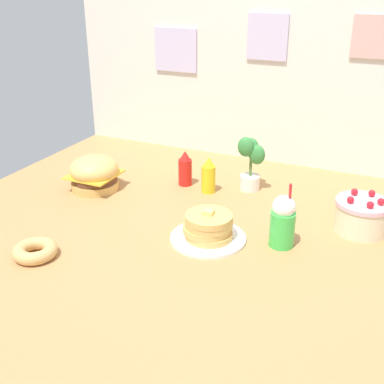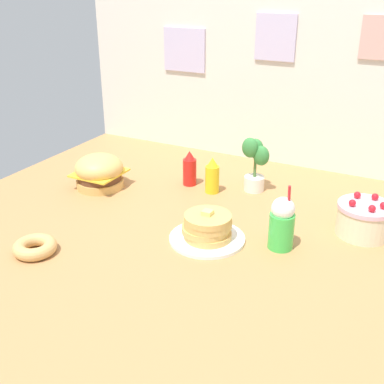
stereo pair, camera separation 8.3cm
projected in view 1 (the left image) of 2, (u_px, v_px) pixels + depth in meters
The scene contains 10 objects.
ground_plane at pixel (192, 236), 1.99m from camera, with size 2.30×1.96×0.02m, color #B27F4C.
back_wall at pixel (268, 65), 2.57m from camera, with size 2.30×0.04×1.06m.
burger at pixel (94, 173), 2.37m from camera, with size 0.24×0.24×0.17m.
pancake_stack at pixel (208, 229), 1.92m from camera, with size 0.30×0.30×0.13m.
layer_cake at pixel (362, 215), 1.98m from camera, with size 0.22×0.22×0.16m.
ketchup_bottle at pixel (185, 169), 2.42m from camera, with size 0.07×0.07×0.18m.
mustard_bottle at pixel (208, 176), 2.34m from camera, with size 0.07×0.07×0.18m.
cream_soda_cup at pixel (283, 221), 1.86m from camera, with size 0.10×0.10×0.27m.
donut_pink_glaze at pixel (35, 251), 1.81m from camera, with size 0.17×0.17×0.05m.
potted_plant at pixel (251, 161), 2.34m from camera, with size 0.13×0.10×0.27m.
Camera 1 is at (0.73, -1.58, 0.97)m, focal length 45.34 mm.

